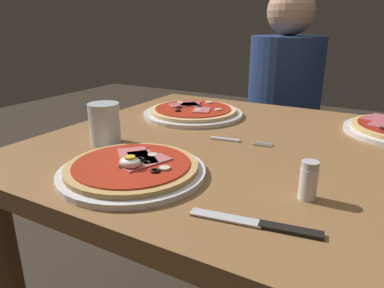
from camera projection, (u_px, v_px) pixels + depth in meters
dining_table at (247, 191)px, 0.90m from camera, size 1.01×0.90×0.76m
pizza_foreground at (132, 169)px, 0.68m from camera, size 0.28×0.28×0.05m
pizza_across_left at (193, 112)px, 1.12m from camera, size 0.31×0.31×0.03m
water_glass_near at (105, 126)px, 0.86m from camera, size 0.08×0.08×0.10m
fork at (236, 141)px, 0.88m from camera, size 0.16×0.04×0.00m
knife at (263, 225)px, 0.51m from camera, size 0.20×0.05×0.01m
salt_shaker at (308, 181)px, 0.59m from camera, size 0.03×0.03×0.07m
diner_person at (281, 130)px, 1.65m from camera, size 0.32×0.32×1.18m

